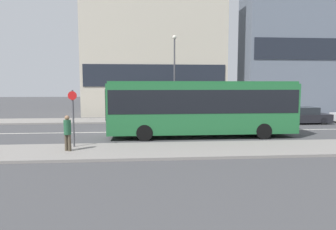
% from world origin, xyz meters
% --- Properties ---
extents(ground_plane, '(120.00, 120.00, 0.00)m').
position_xyz_m(ground_plane, '(0.00, 0.00, 0.00)').
color(ground_plane, '#444447').
extents(sidewalk_near, '(44.00, 3.50, 0.13)m').
position_xyz_m(sidewalk_near, '(0.00, -6.25, 0.07)').
color(sidewalk_near, gray).
rests_on(sidewalk_near, ground_plane).
extents(sidewalk_far, '(44.00, 3.50, 0.13)m').
position_xyz_m(sidewalk_far, '(0.00, 6.25, 0.07)').
color(sidewalk_far, gray).
rests_on(sidewalk_far, ground_plane).
extents(lane_centerline, '(41.80, 0.16, 0.01)m').
position_xyz_m(lane_centerline, '(0.00, 0.00, 0.00)').
color(lane_centerline, silver).
rests_on(lane_centerline, ground_plane).
extents(apartment_block_left_tower, '(14.82, 6.16, 15.14)m').
position_xyz_m(apartment_block_left_tower, '(2.89, 12.54, 7.57)').
color(apartment_block_left_tower, beige).
rests_on(apartment_block_left_tower, ground_plane).
extents(city_bus, '(11.57, 2.61, 3.47)m').
position_xyz_m(city_bus, '(5.26, -2.22, 1.99)').
color(city_bus, '#236B38').
rests_on(city_bus, ground_plane).
extents(parked_car_0, '(4.24, 1.86, 1.39)m').
position_xyz_m(parked_car_0, '(14.99, 3.29, 0.65)').
color(parked_car_0, black).
rests_on(parked_car_0, ground_plane).
extents(pedestrian_near_stop, '(0.34, 0.34, 1.70)m').
position_xyz_m(pedestrian_near_stop, '(-1.96, -6.26, 1.10)').
color(pedestrian_near_stop, '#4C4233').
rests_on(pedestrian_near_stop, sidewalk_near).
extents(bus_stop_sign, '(0.44, 0.12, 2.87)m').
position_xyz_m(bus_stop_sign, '(-1.90, -5.30, 1.80)').
color(bus_stop_sign, '#4C4C51').
rests_on(bus_stop_sign, sidewalk_near).
extents(street_lamp, '(0.36, 0.36, 7.39)m').
position_xyz_m(street_lamp, '(4.41, 5.67, 4.60)').
color(street_lamp, '#4C4C51').
rests_on(street_lamp, sidewalk_far).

